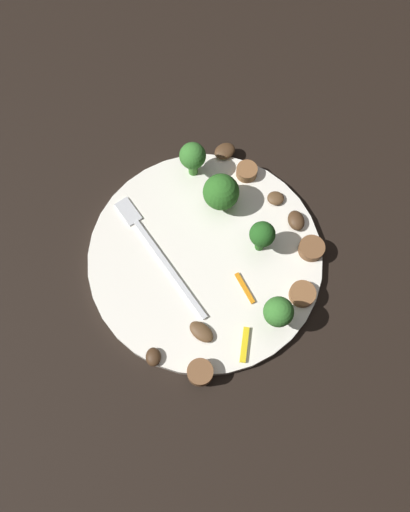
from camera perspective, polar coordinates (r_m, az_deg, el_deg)
ground_plane at (r=0.65m, az=0.00°, el=-0.37°), size 1.40×1.40×0.00m
plate at (r=0.64m, az=0.00°, el=-0.19°), size 0.28×0.28×0.01m
fork at (r=0.64m, az=-5.34°, el=0.85°), size 0.18×0.02×0.00m
broccoli_floret_0 at (r=0.65m, az=-1.31°, el=10.43°), size 0.03×0.03×0.05m
broccoli_floret_1 at (r=0.58m, az=7.76°, el=-5.91°), size 0.03×0.03×0.06m
broccoli_floret_2 at (r=0.64m, az=1.71°, el=6.76°), size 0.04×0.04×0.05m
broccoli_floret_3 at (r=0.61m, az=6.06°, el=2.21°), size 0.03×0.03×0.05m
sausage_slice_0 at (r=0.64m, az=11.19°, el=0.79°), size 0.04×0.04×0.01m
sausage_slice_1 at (r=0.62m, az=10.26°, el=-3.96°), size 0.03×0.03×0.01m
sausage_slice_2 at (r=0.59m, az=-0.51°, el=-12.20°), size 0.03×0.03×0.02m
sausage_slice_3 at (r=0.68m, az=4.43°, el=8.90°), size 0.04×0.04×0.01m
mushroom_0 at (r=0.60m, az=-0.39°, el=-8.02°), size 0.03×0.03×0.01m
mushroom_1 at (r=0.69m, az=2.10°, el=11.02°), size 0.02×0.03×0.01m
mushroom_2 at (r=0.60m, az=-5.48°, el=-10.57°), size 0.03×0.02×0.01m
mushroom_3 at (r=0.65m, az=9.61°, el=3.73°), size 0.03×0.03×0.01m
mushroom_4 at (r=0.67m, az=7.48°, el=6.08°), size 0.03×0.03×0.01m
pepper_strip_0 at (r=0.62m, az=4.22°, el=-3.40°), size 0.04×0.01×0.00m
pepper_strip_1 at (r=0.60m, az=4.20°, el=-9.34°), size 0.03×0.03×0.00m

